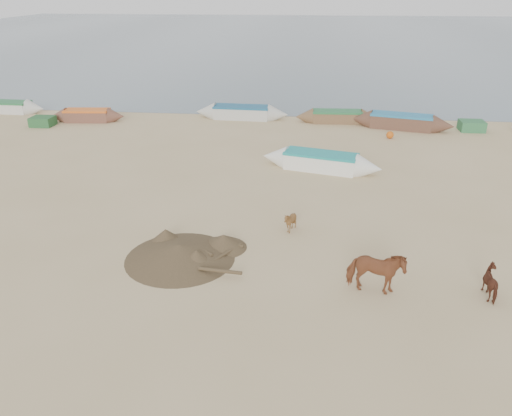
# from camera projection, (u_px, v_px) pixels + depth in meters

# --- Properties ---
(ground) EXTENTS (140.00, 140.00, 0.00)m
(ground) POSITION_uv_depth(u_px,v_px,m) (242.00, 291.00, 15.22)
(ground) COLOR tan
(ground) RESTS_ON ground
(sea) EXTENTS (160.00, 160.00, 0.00)m
(sea) POSITION_uv_depth(u_px,v_px,m) (302.00, 35.00, 89.50)
(sea) COLOR slate
(sea) RESTS_ON ground
(cow_adult) EXTENTS (1.83, 1.05, 1.46)m
(cow_adult) POSITION_uv_depth(u_px,v_px,m) (375.00, 272.00, 14.87)
(cow_adult) COLOR brown
(cow_adult) RESTS_ON ground
(calf_front) EXTENTS (0.98, 0.95, 0.84)m
(calf_front) POSITION_uv_depth(u_px,v_px,m) (290.00, 222.00, 18.71)
(calf_front) COLOR brown
(calf_front) RESTS_ON ground
(calf_right) EXTENTS (1.12, 1.18, 0.93)m
(calf_right) POSITION_uv_depth(u_px,v_px,m) (494.00, 283.00, 14.80)
(calf_right) COLOR #54291B
(calf_right) RESTS_ON ground
(near_canoe) EXTENTS (6.23, 2.76, 0.88)m
(near_canoe) POSITION_uv_depth(u_px,v_px,m) (321.00, 161.00, 24.95)
(near_canoe) COLOR white
(near_canoe) RESTS_ON ground
(debris_pile) EXTENTS (4.96, 4.96, 0.53)m
(debris_pile) POSITION_uv_depth(u_px,v_px,m) (180.00, 252.00, 16.95)
(debris_pile) COLOR brown
(debris_pile) RESTS_ON ground
(waterline_canoes) EXTENTS (55.97, 3.85, 0.94)m
(waterline_canoes) POSITION_uv_depth(u_px,v_px,m) (272.00, 116.00, 33.51)
(waterline_canoes) COLOR brown
(waterline_canoes) RESTS_ON ground
(beach_clutter) EXTENTS (45.99, 5.55, 0.64)m
(beach_clutter) POSITION_uv_depth(u_px,v_px,m) (338.00, 122.00, 32.45)
(beach_clutter) COLOR #295B2F
(beach_clutter) RESTS_ON ground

